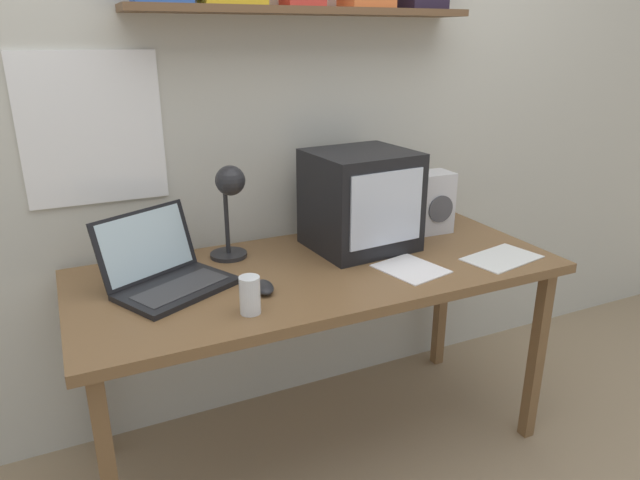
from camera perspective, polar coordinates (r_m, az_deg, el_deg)
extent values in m
plane|color=#9C8465|center=(2.39, 0.00, -19.68)|extent=(12.00, 12.00, 0.00)
cube|color=beige|center=(2.25, -4.80, 14.14)|extent=(5.60, 0.06, 2.60)
cube|color=white|center=(2.09, -21.80, 10.22)|extent=(0.46, 0.01, 0.51)
cube|color=brown|center=(2.17, -1.22, 21.94)|extent=(1.28, 0.18, 0.02)
cube|color=brown|center=(2.00, 0.00, -3.16)|extent=(1.68, 0.72, 0.03)
cube|color=brown|center=(2.38, 20.83, -10.79)|extent=(0.04, 0.05, 0.72)
cube|color=brown|center=(2.28, -21.87, -12.29)|extent=(0.04, 0.05, 0.72)
cube|color=brown|center=(2.77, 12.05, -5.43)|extent=(0.04, 0.05, 0.72)
cube|color=black|center=(2.14, 4.04, 4.01)|extent=(0.39, 0.36, 0.37)
cube|color=silver|center=(2.01, 6.70, 3.11)|extent=(0.30, 0.03, 0.26)
cube|color=black|center=(1.86, -14.04, -4.74)|extent=(0.41, 0.36, 0.02)
cube|color=#38383A|center=(1.85, -13.74, -4.60)|extent=(0.32, 0.24, 0.00)
cube|color=black|center=(1.93, -17.03, -0.41)|extent=(0.34, 0.22, 0.22)
cube|color=silver|center=(1.93, -17.03, -0.41)|extent=(0.31, 0.20, 0.20)
cylinder|color=#232326|center=(2.11, -9.12, -1.46)|extent=(0.13, 0.13, 0.01)
cylinder|color=#232326|center=(2.06, -9.34, 2.42)|extent=(0.02, 0.02, 0.28)
sphere|color=#232326|center=(1.97, -8.97, 5.90)|extent=(0.10, 0.10, 0.10)
cylinder|color=white|center=(1.66, -7.02, -5.49)|extent=(0.06, 0.06, 0.11)
cylinder|color=yellow|center=(1.67, -7.00, -5.98)|extent=(0.05, 0.05, 0.08)
cube|color=silver|center=(2.37, 11.14, 3.75)|extent=(0.15, 0.13, 0.25)
cylinder|color=#4C4C51|center=(2.32, 11.99, 3.05)|extent=(0.11, 0.01, 0.11)
ellipsoid|color=#232326|center=(1.81, -5.64, -4.72)|extent=(0.07, 0.11, 0.03)
cube|color=silver|center=(2.17, 17.72, -1.72)|extent=(0.30, 0.22, 0.00)
cube|color=white|center=(2.00, 9.07, -2.86)|extent=(0.23, 0.25, 0.00)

